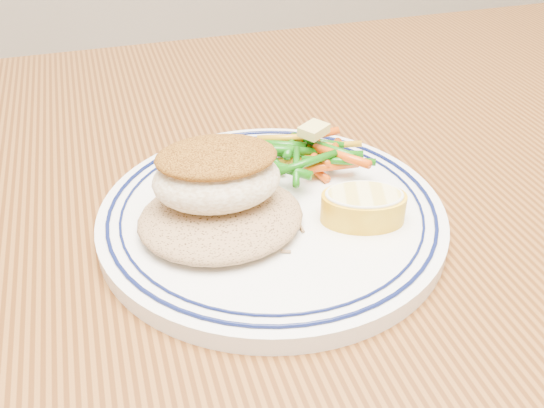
{
  "coord_description": "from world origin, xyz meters",
  "views": [
    {
      "loc": [
        -0.15,
        -0.37,
        1.04
      ],
      "look_at": [
        -0.03,
        0.0,
        0.77
      ],
      "focal_mm": 40.0,
      "sensor_mm": 36.0,
      "label": 1
    }
  ],
  "objects_px": {
    "dining_table": "(308,305)",
    "fish_fillet": "(217,174)",
    "vegetable_pile": "(309,154)",
    "lemon_wedge": "(363,205)",
    "rice_pilaf": "(221,214)",
    "plate": "(272,215)"
  },
  "relations": [
    {
      "from": "dining_table",
      "to": "vegetable_pile",
      "type": "relative_size",
      "value": 14.67
    },
    {
      "from": "fish_fillet",
      "to": "rice_pilaf",
      "type": "bearing_deg",
      "value": -93.63
    },
    {
      "from": "rice_pilaf",
      "to": "vegetable_pile",
      "type": "xyz_separation_m",
      "value": [
        0.09,
        0.06,
        0.0
      ]
    },
    {
      "from": "dining_table",
      "to": "vegetable_pile",
      "type": "bearing_deg",
      "value": 73.77
    },
    {
      "from": "dining_table",
      "to": "fish_fillet",
      "type": "height_order",
      "value": "fish_fillet"
    },
    {
      "from": "rice_pilaf",
      "to": "fish_fillet",
      "type": "relative_size",
      "value": 1.22
    },
    {
      "from": "dining_table",
      "to": "fish_fillet",
      "type": "relative_size",
      "value": 14.64
    },
    {
      "from": "vegetable_pile",
      "to": "rice_pilaf",
      "type": "bearing_deg",
      "value": -145.91
    },
    {
      "from": "fish_fillet",
      "to": "vegetable_pile",
      "type": "relative_size",
      "value": 1.0
    },
    {
      "from": "plate",
      "to": "fish_fillet",
      "type": "xyz_separation_m",
      "value": [
        -0.04,
        -0.0,
        0.05
      ]
    },
    {
      "from": "dining_table",
      "to": "lemon_wedge",
      "type": "height_order",
      "value": "lemon_wedge"
    },
    {
      "from": "plate",
      "to": "vegetable_pile",
      "type": "bearing_deg",
      "value": 46.43
    },
    {
      "from": "lemon_wedge",
      "to": "vegetable_pile",
      "type": "bearing_deg",
      "value": 98.35
    },
    {
      "from": "plate",
      "to": "rice_pilaf",
      "type": "bearing_deg",
      "value": -165.77
    },
    {
      "from": "plate",
      "to": "rice_pilaf",
      "type": "relative_size",
      "value": 2.19
    },
    {
      "from": "rice_pilaf",
      "to": "fish_fillet",
      "type": "bearing_deg",
      "value": 86.37
    },
    {
      "from": "lemon_wedge",
      "to": "plate",
      "type": "bearing_deg",
      "value": 150.97
    },
    {
      "from": "fish_fillet",
      "to": "vegetable_pile",
      "type": "height_order",
      "value": "fish_fillet"
    },
    {
      "from": "rice_pilaf",
      "to": "fish_fillet",
      "type": "height_order",
      "value": "fish_fillet"
    },
    {
      "from": "dining_table",
      "to": "lemon_wedge",
      "type": "bearing_deg",
      "value": -47.95
    },
    {
      "from": "fish_fillet",
      "to": "plate",
      "type": "bearing_deg",
      "value": 2.1
    },
    {
      "from": "rice_pilaf",
      "to": "vegetable_pile",
      "type": "bearing_deg",
      "value": 34.09
    }
  ]
}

